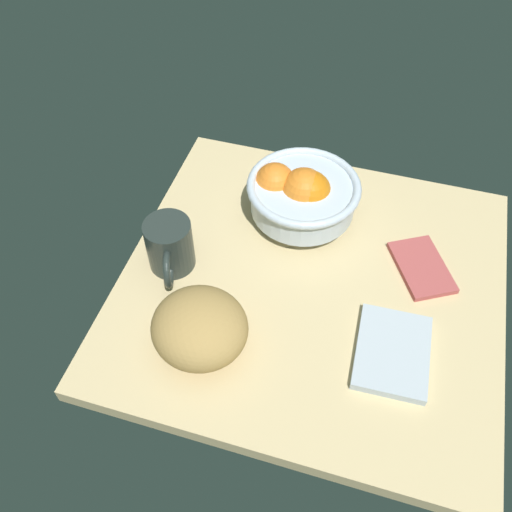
{
  "coord_description": "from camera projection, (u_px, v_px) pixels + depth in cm",
  "views": [
    {
      "loc": [
        59.61,
        7.27,
        79.48
      ],
      "look_at": [
        1.21,
        -9.98,
        5.0
      ],
      "focal_mm": 39.08,
      "sensor_mm": 36.0,
      "label": 1
    }
  ],
  "objects": [
    {
      "name": "ground_plane",
      "position": [
        311.0,
        286.0,
        1.0
      ],
      "size": [
        64.08,
        66.55,
        3.0
      ],
      "primitive_type": "cube",
      "color": "#D6BC87"
    },
    {
      "name": "fruit_bowl",
      "position": [
        301.0,
        193.0,
        1.04
      ],
      "size": [
        21.34,
        21.34,
        11.23
      ],
      "color": "silver",
      "rests_on": "ground"
    },
    {
      "name": "bread_loaf",
      "position": [
        200.0,
        328.0,
        0.87
      ],
      "size": [
        19.55,
        19.88,
        9.25
      ],
      "primitive_type": "ellipsoid",
      "rotation": [
        0.0,
        0.0,
        4.36
      ],
      "color": "tan",
      "rests_on": "ground"
    },
    {
      "name": "napkin_folded",
      "position": [
        392.0,
        352.0,
        0.89
      ],
      "size": [
        15.82,
        12.09,
        1.58
      ],
      "primitive_type": "cube",
      "rotation": [
        0.0,
        0.0,
        0.04
      ],
      "color": "silver",
      "rests_on": "ground"
    },
    {
      "name": "napkin_spare",
      "position": [
        422.0,
        267.0,
        1.0
      ],
      "size": [
        15.43,
        13.58,
        1.07
      ],
      "primitive_type": "cube",
      "rotation": [
        0.0,
        0.0,
        0.51
      ],
      "color": "#B24C4B",
      "rests_on": "ground"
    },
    {
      "name": "mug",
      "position": [
        170.0,
        246.0,
        0.98
      ],
      "size": [
        12.6,
        8.33,
        9.93
      ],
      "color": "#27312E",
      "rests_on": "ground"
    }
  ]
}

